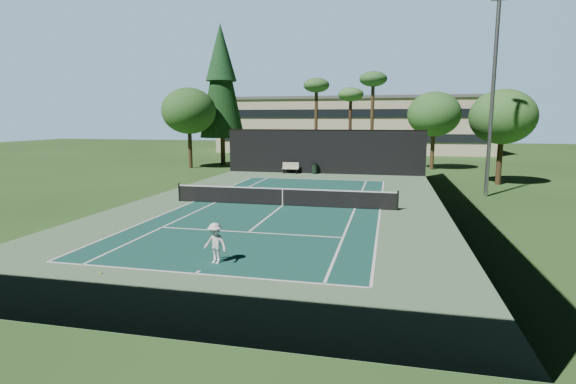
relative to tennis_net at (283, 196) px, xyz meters
name	(u,v)px	position (x,y,z in m)	size (l,w,h in m)	color
ground	(283,206)	(0.00, 0.00, -0.56)	(160.00, 160.00, 0.00)	#274D1C
apron_slab	(283,206)	(0.00, 0.00, -0.55)	(18.00, 32.00, 0.01)	#577A56
court_surface	(283,206)	(0.00, 0.00, -0.55)	(10.97, 23.77, 0.01)	#174940
court_lines	(283,205)	(0.00, 0.00, -0.54)	(11.07, 23.87, 0.01)	white
tennis_net	(283,196)	(0.00, 0.00, 0.00)	(12.90, 0.10, 1.10)	black
fence	(283,171)	(0.00, 0.06, 1.45)	(18.04, 32.05, 4.03)	black
player	(215,243)	(0.21, -10.69, 0.15)	(0.91, 0.52, 1.41)	white
tennis_ball_a	(101,273)	(-2.94, -12.55, -0.52)	(0.07, 0.07, 0.07)	#C4DF32
tennis_ball_b	(268,193)	(-2.03, 4.17, -0.53)	(0.06, 0.06, 0.06)	#DEF337
tennis_ball_c	(271,199)	(-1.24, 1.97, -0.53)	(0.06, 0.06, 0.06)	#ABCB2E
tennis_ball_d	(224,187)	(-5.81, 5.91, -0.53)	(0.06, 0.06, 0.06)	#BADD32
park_bench	(291,168)	(-2.96, 15.53, -0.01)	(1.50, 0.45, 1.02)	beige
trash_bin	(315,169)	(-0.75, 15.69, -0.08)	(0.56, 0.56, 0.95)	black
pine_tree	(221,76)	(-12.00, 22.00, 9.00)	(4.80, 4.80, 15.00)	#48321F
palm_a	(316,89)	(-2.00, 24.00, 7.63)	(2.80, 2.80, 9.32)	#48341F
palm_b	(351,97)	(1.50, 26.00, 6.80)	(2.80, 2.80, 8.42)	#40271B
palm_c	(373,83)	(4.00, 23.00, 8.05)	(2.80, 2.80, 9.77)	#49351F
decid_tree_a	(434,114)	(10.00, 22.00, 4.86)	(5.12, 5.12, 7.62)	#4D3821
decid_tree_b	(503,117)	(14.00, 12.00, 4.52)	(4.80, 4.80, 7.14)	#45321D
decid_tree_c	(189,111)	(-14.00, 18.00, 5.21)	(5.44, 5.44, 8.09)	#49351F
campus_building	(352,125)	(0.00, 45.98, 3.65)	(40.50, 12.50, 8.30)	beige
light_pole	(493,94)	(12.00, 6.00, 5.90)	(0.90, 0.25, 12.22)	gray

